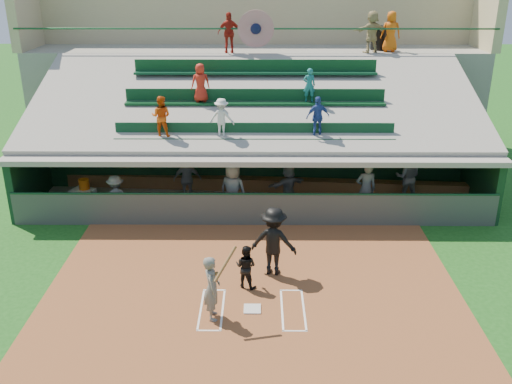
{
  "coord_description": "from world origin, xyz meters",
  "views": [
    {
      "loc": [
        0.18,
        -12.2,
        8.17
      ],
      "look_at": [
        0.07,
        3.5,
        1.8
      ],
      "focal_mm": 40.0,
      "sensor_mm": 36.0,
      "label": 1
    }
  ],
  "objects_px": {
    "water_cooler": "(84,184)",
    "catcher": "(246,267)",
    "white_table": "(83,198)",
    "home_plate": "(252,309)",
    "batter_at_plate": "(212,287)",
    "trash_bin": "(379,38)"
  },
  "relations": [
    {
      "from": "home_plate",
      "to": "catcher",
      "type": "distance_m",
      "value": 1.26
    },
    {
      "from": "catcher",
      "to": "white_table",
      "type": "xyz_separation_m",
      "value": [
        -5.88,
        5.26,
        -0.25
      ]
    },
    {
      "from": "home_plate",
      "to": "batter_at_plate",
      "type": "xyz_separation_m",
      "value": [
        -0.97,
        -0.34,
        0.83
      ]
    },
    {
      "from": "catcher",
      "to": "home_plate",
      "type": "bearing_deg",
      "value": 123.12
    },
    {
      "from": "batter_at_plate",
      "to": "water_cooler",
      "type": "bearing_deg",
      "value": 126.7
    },
    {
      "from": "batter_at_plate",
      "to": "water_cooler",
      "type": "distance_m",
      "value": 8.43
    },
    {
      "from": "catcher",
      "to": "water_cooler",
      "type": "height_order",
      "value": "catcher"
    },
    {
      "from": "batter_at_plate",
      "to": "trash_bin",
      "type": "distance_m",
      "value": 15.43
    },
    {
      "from": "home_plate",
      "to": "white_table",
      "type": "xyz_separation_m",
      "value": [
        -6.07,
        6.36,
        0.34
      ]
    },
    {
      "from": "catcher",
      "to": "water_cooler",
      "type": "relative_size",
      "value": 3.39
    },
    {
      "from": "catcher",
      "to": "white_table",
      "type": "distance_m",
      "value": 7.9
    },
    {
      "from": "home_plate",
      "to": "trash_bin",
      "type": "xyz_separation_m",
      "value": [
        5.31,
        13.11,
        5.07
      ]
    },
    {
      "from": "white_table",
      "to": "trash_bin",
      "type": "height_order",
      "value": "trash_bin"
    },
    {
      "from": "catcher",
      "to": "trash_bin",
      "type": "relative_size",
      "value": 1.22
    },
    {
      "from": "home_plate",
      "to": "catcher",
      "type": "bearing_deg",
      "value": 99.62
    },
    {
      "from": "batter_at_plate",
      "to": "trash_bin",
      "type": "bearing_deg",
      "value": 65.0
    },
    {
      "from": "catcher",
      "to": "water_cooler",
      "type": "distance_m",
      "value": 7.89
    },
    {
      "from": "water_cooler",
      "to": "catcher",
      "type": "bearing_deg",
      "value": -42.43
    },
    {
      "from": "batter_at_plate",
      "to": "white_table",
      "type": "bearing_deg",
      "value": 127.28
    },
    {
      "from": "home_plate",
      "to": "catcher",
      "type": "relative_size",
      "value": 0.35
    },
    {
      "from": "water_cooler",
      "to": "white_table",
      "type": "bearing_deg",
      "value": -137.54
    },
    {
      "from": "white_table",
      "to": "water_cooler",
      "type": "bearing_deg",
      "value": 63.29
    }
  ]
}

